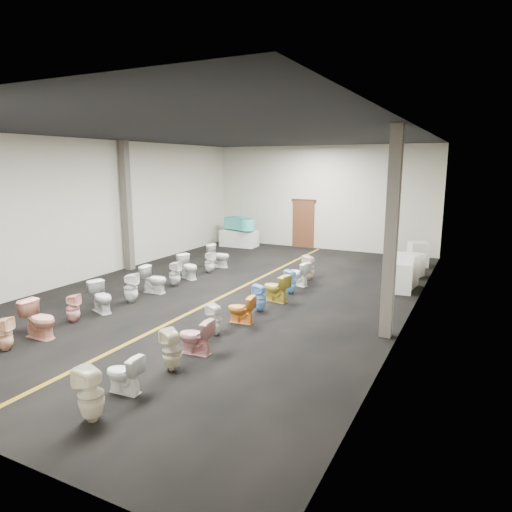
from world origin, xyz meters
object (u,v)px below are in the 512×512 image
object	(u,v)px
toilet_right_4	(215,320)
appliance_crate_b	(404,270)
bathtub	(239,223)
toilet_right_7	(276,288)
toilet_left_6	(154,279)
toilet_right_9	(298,274)
toilet_right_6	(260,298)
appliance_crate_d	(418,254)
toilet_right_10	(309,267)
toilet_right_8	(291,282)
toilet_left_9	(210,262)
toilet_left_8	(188,267)
display_table	(239,238)
toilet_left_4	(101,297)
toilet_left_1	(4,334)
appliance_crate_c	(411,265)
toilet_left_2	(39,319)
toilet_right_2	(172,350)
toilet_right_3	(196,336)
toilet_right_5	(241,309)
toilet_right_0	(91,395)
toilet_left_7	(175,274)
toilet_left_5	(131,288)
toilet_left_3	(73,308)
toilet_right_1	(124,374)
toilet_left_10	(219,256)
appliance_crate_a	(400,277)

from	to	relation	value
toilet_right_4	appliance_crate_b	bearing A→B (deg)	168.92
bathtub	toilet_right_7	bearing A→B (deg)	-31.17
toilet_left_6	toilet_right_9	bearing A→B (deg)	-57.96
bathtub	toilet_right_6	world-z (taller)	bathtub
appliance_crate_d	toilet_right_10	world-z (taller)	appliance_crate_d
toilet_right_8	toilet_left_9	bearing A→B (deg)	-97.82
toilet_left_8	toilet_right_9	distance (m)	3.63
bathtub	display_table	bearing A→B (deg)	-21.63
toilet_left_4	toilet_right_8	xyz separation A→B (m)	(3.64, 3.72, -0.04)
toilet_left_1	toilet_left_6	world-z (taller)	toilet_left_6
appliance_crate_c	toilet_right_9	xyz separation A→B (m)	(-2.94, -2.81, -0.01)
display_table	toilet_right_6	world-z (taller)	display_table
toilet_left_2	toilet_right_2	xyz separation A→B (m)	(3.53, -0.02, -0.03)
toilet_right_3	toilet_left_4	bearing A→B (deg)	-111.96
toilet_right_3	toilet_right_7	world-z (taller)	toilet_right_7
appliance_crate_c	appliance_crate_d	distance (m)	1.68
toilet_right_5	toilet_right_7	distance (m)	1.93
toilet_right_4	toilet_right_0	bearing A→B (deg)	18.40
toilet_right_4	toilet_right_5	xyz separation A→B (m)	(0.13, 0.95, -0.01)
bathtub	toilet_right_8	size ratio (longest dim) A/B	2.51
toilet_left_6	toilet_left_7	xyz separation A→B (m)	(0.08, 0.87, -0.01)
toilet_right_0	toilet_right_7	distance (m)	6.63
toilet_left_4	toilet_right_4	xyz separation A→B (m)	(3.42, -0.06, -0.04)
toilet_left_5	appliance_crate_c	bearing A→B (deg)	-61.31
toilet_left_6	toilet_right_7	size ratio (longest dim) A/B	1.02
toilet_left_3	toilet_left_9	size ratio (longest dim) A/B	0.93
toilet_right_0	toilet_right_10	size ratio (longest dim) A/B	1.04
toilet_left_7	toilet_right_1	world-z (taller)	toilet_left_7
toilet_right_9	toilet_right_10	bearing A→B (deg)	-165.79
appliance_crate_c	toilet_right_9	world-z (taller)	appliance_crate_c
bathtub	appliance_crate_d	distance (m)	7.95
toilet_left_1	toilet_left_5	xyz separation A→B (m)	(0.02, 3.66, 0.06)
toilet_right_1	toilet_right_5	size ratio (longest dim) A/B	0.99
toilet_left_4	toilet_left_10	size ratio (longest dim) A/B	0.95
toilet_right_3	toilet_right_4	distance (m)	1.07
toilet_right_6	display_table	bearing A→B (deg)	-148.95
toilet_left_9	toilet_right_6	size ratio (longest dim) A/B	1.06
toilet_left_10	toilet_right_7	world-z (taller)	toilet_left_10
display_table	toilet_left_4	size ratio (longest dim) A/B	2.10
appliance_crate_d	toilet_left_8	world-z (taller)	appliance_crate_d
toilet_right_1	toilet_right_8	distance (m)	6.68
toilet_left_3	toilet_right_7	xyz separation A→B (m)	(3.61, 3.70, 0.04)
toilet_left_5	toilet_left_10	distance (m)	4.85
toilet_left_5	toilet_right_7	world-z (taller)	toilet_left_5
toilet_left_5	toilet_right_10	distance (m)	5.71
toilet_right_4	toilet_right_10	bearing A→B (deg)	-166.09
toilet_left_6	toilet_right_8	size ratio (longest dim) A/B	1.13
appliance_crate_c	toilet_left_2	bearing A→B (deg)	-123.92
toilet_left_3	appliance_crate_c	bearing A→B (deg)	-56.35
appliance_crate_a	toilet_right_3	size ratio (longest dim) A/B	1.22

